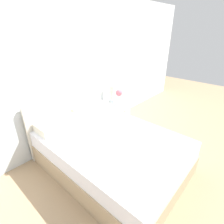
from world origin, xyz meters
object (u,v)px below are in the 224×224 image
(nightstand, at_px, (117,114))
(alarm_clock, at_px, (116,104))
(bed, at_px, (108,149))
(table_lamp, at_px, (112,91))
(flower_vase, at_px, (119,94))

(nightstand, bearing_deg, alarm_clock, -148.27)
(bed, xyz_separation_m, table_lamp, (1.06, 0.87, 0.50))
(nightstand, xyz_separation_m, flower_vase, (0.13, 0.06, 0.43))
(bed, bearing_deg, nightstand, 34.37)
(bed, distance_m, nightstand, 1.36)
(bed, xyz_separation_m, flower_vase, (1.26, 0.83, 0.39))
(alarm_clock, bearing_deg, bed, -145.43)
(nightstand, bearing_deg, flower_vase, 23.54)
(alarm_clock, bearing_deg, table_lamp, 83.17)
(nightstand, distance_m, table_lamp, 0.55)
(table_lamp, xyz_separation_m, alarm_clock, (-0.02, -0.15, -0.26))
(nightstand, distance_m, alarm_clock, 0.30)
(bed, bearing_deg, table_lamp, 39.43)
(bed, bearing_deg, flower_vase, 33.31)
(flower_vase, distance_m, alarm_clock, 0.28)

